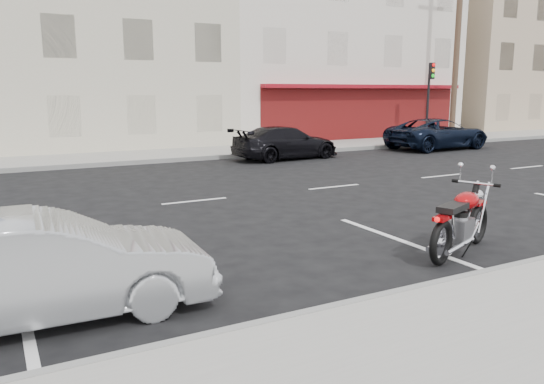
# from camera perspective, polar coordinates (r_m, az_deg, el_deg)

# --- Properties ---
(ground) EXTENTS (120.00, 120.00, 0.00)m
(ground) POSITION_cam_1_polar(r_m,az_deg,el_deg) (13.48, -0.32, -0.16)
(ground) COLOR black
(ground) RESTS_ON ground
(sidewalk_far) EXTENTS (80.00, 3.40, 0.15)m
(sidewalk_far) POSITION_cam_1_polar(r_m,az_deg,el_deg) (20.59, -24.71, 2.87)
(sidewalk_far) COLOR gray
(sidewalk_far) RESTS_ON ground
(curb_near) EXTENTS (80.00, 0.12, 0.16)m
(curb_near) POSITION_cam_1_polar(r_m,az_deg,el_deg) (5.45, -12.97, -16.61)
(curb_near) COLOR gray
(curb_near) RESTS_ON ground
(curb_far) EXTENTS (80.00, 0.12, 0.16)m
(curb_far) POSITION_cam_1_polar(r_m,az_deg,el_deg) (18.90, -24.36, 2.28)
(curb_far) COLOR gray
(curb_far) RESTS_ON ground
(bldg_cream) EXTENTS (12.00, 12.00, 11.50)m
(bldg_cream) POSITION_cam_1_polar(r_m,az_deg,el_deg) (28.49, -20.45, 16.57)
(bldg_cream) COLOR beige
(bldg_cream) RESTS_ON ground
(bldg_corner) EXTENTS (14.00, 12.00, 12.50)m
(bldg_corner) POSITION_cam_1_polar(r_m,az_deg,el_deg) (33.06, 3.47, 17.18)
(bldg_corner) COLOR beige
(bldg_corner) RESTS_ON ground
(bldg_far_east) EXTENTS (12.00, 12.00, 11.00)m
(bldg_far_east) POSITION_cam_1_polar(r_m,az_deg,el_deg) (42.77, 21.39, 14.02)
(bldg_far_east) COLOR tan
(bldg_far_east) RESTS_ON ground
(utility_pole) EXTENTS (1.80, 0.30, 9.00)m
(utility_pole) POSITION_cam_1_polar(r_m,az_deg,el_deg) (29.79, 19.26, 14.40)
(utility_pole) COLOR #422D1E
(utility_pole) RESTS_ON sidewalk_far
(traffic_light) EXTENTS (0.26, 0.30, 3.80)m
(traffic_light) POSITION_cam_1_polar(r_m,az_deg,el_deg) (28.09, 16.57, 10.35)
(traffic_light) COLOR black
(traffic_light) RESTS_ON sidewalk_far
(fire_hydrant) EXTENTS (0.20, 0.20, 0.72)m
(fire_hydrant) POSITION_cam_1_polar(r_m,az_deg,el_deg) (27.26, 13.84, 6.21)
(fire_hydrant) COLOR beige
(fire_hydrant) RESTS_ON sidewalk_far
(motorcycle) EXTENTS (2.09, 1.02, 1.10)m
(motorcycle) POSITION_cam_1_polar(r_m,az_deg,el_deg) (9.65, 21.37, -2.29)
(motorcycle) COLOR black
(motorcycle) RESTS_ON ground
(sedan_silver) EXTENTS (3.78, 1.45, 1.23)m
(sedan_silver) POSITION_cam_1_polar(r_m,az_deg,el_deg) (6.51, -23.18, -7.52)
(sedan_silver) COLOR #9C9FA4
(sedan_silver) RESTS_ON ground
(suv_far) EXTENTS (5.02, 2.48, 1.37)m
(suv_far) POSITION_cam_1_polar(r_m,az_deg,el_deg) (24.98, 17.41, 6.00)
(suv_far) COLOR black
(suv_far) RESTS_ON ground
(car_far) EXTENTS (4.44, 2.13, 1.25)m
(car_far) POSITION_cam_1_polar(r_m,az_deg,el_deg) (20.35, 1.49, 5.33)
(car_far) COLOR black
(car_far) RESTS_ON ground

